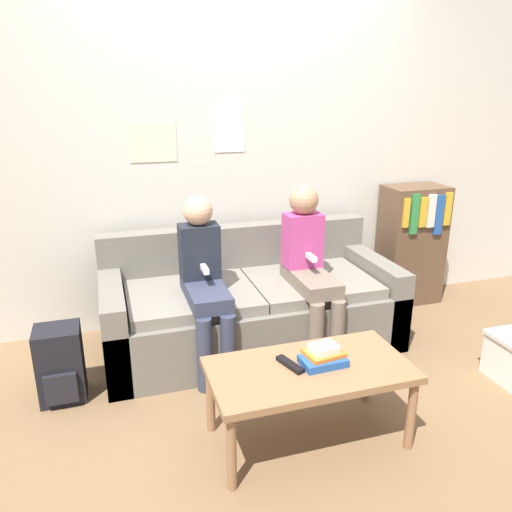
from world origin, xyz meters
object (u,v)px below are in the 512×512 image
at_px(person_right, 309,262).
at_px(tv_remote, 290,364).
at_px(person_left, 204,276).
at_px(coffee_table, 309,375).
at_px(backpack, 60,364).
at_px(couch, 250,307).
at_px(bookshelf, 411,244).

distance_m(person_right, tv_remote, 0.97).
bearing_deg(person_left, tv_remote, -74.11).
bearing_deg(person_right, coffee_table, -112.57).
bearing_deg(backpack, person_left, 8.69).
bearing_deg(tv_remote, person_right, 43.63).
bearing_deg(person_left, couch, 29.15).
bearing_deg(couch, backpack, -164.91).
xyz_separation_m(coffee_table, backpack, (-1.18, 0.73, -0.15)).
relative_size(person_left, bookshelf, 1.11).
xyz_separation_m(couch, backpack, (-1.19, -0.32, -0.05)).
xyz_separation_m(person_left, backpack, (-0.85, -0.13, -0.38)).
height_order(person_right, bookshelf, person_right).
xyz_separation_m(couch, coffee_table, (-0.02, -1.05, 0.10)).
height_order(couch, tv_remote, couch).
xyz_separation_m(person_right, tv_remote, (-0.45, -0.84, -0.19)).
xyz_separation_m(person_left, bookshelf, (1.79, 0.51, -0.11)).
bearing_deg(couch, bookshelf, 12.25).
height_order(person_right, tv_remote, person_right).
xyz_separation_m(bookshelf, backpack, (-2.64, -0.64, -0.27)).
height_order(coffee_table, bookshelf, bookshelf).
relative_size(person_right, bookshelf, 1.14).
bearing_deg(backpack, person_right, 5.04).
height_order(couch, coffee_table, couch).
bearing_deg(bookshelf, backpack, -166.46).
distance_m(couch, bookshelf, 1.49).
relative_size(couch, backpack, 4.47).
bearing_deg(coffee_table, bookshelf, 43.08).
height_order(couch, person_left, person_left).
height_order(person_right, backpack, person_right).
bearing_deg(person_right, person_left, -179.54).
distance_m(bookshelf, backpack, 2.73).
distance_m(person_right, bookshelf, 1.22).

